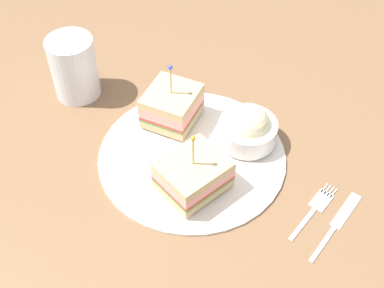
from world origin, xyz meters
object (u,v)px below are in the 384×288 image
at_px(plate, 192,155).
at_px(sandwich_half_back, 193,174).
at_px(sandwich_half_front, 172,106).
at_px(knife, 338,222).
at_px(fork, 317,206).
at_px(drink_glass, 74,69).
at_px(coleslaw_bowl, 247,126).

distance_m(plate, sandwich_half_back, 0.07).
height_order(sandwich_half_front, knife, sandwich_half_front).
bearing_deg(fork, plate, 43.10).
bearing_deg(drink_glass, sandwich_half_back, -155.78).
distance_m(coleslaw_bowl, knife, 0.19).
height_order(drink_glass, knife, drink_glass).
xyz_separation_m(sandwich_half_front, fork, (-0.23, -0.14, -0.03)).
distance_m(sandwich_half_front, fork, 0.27).
bearing_deg(fork, knife, -156.00).
relative_size(drink_glass, fork, 1.03).
relative_size(plate, drink_glass, 2.66).
height_order(plate, fork, plate).
bearing_deg(drink_glass, coleslaw_bowl, -131.51).
bearing_deg(plate, sandwich_half_front, 4.03).
height_order(plate, coleslaw_bowl, coleslaw_bowl).
bearing_deg(sandwich_half_back, plate, -17.50).
bearing_deg(drink_glass, knife, -143.05).
relative_size(sandwich_half_front, fork, 1.07).
relative_size(plate, coleslaw_bowl, 3.18).
distance_m(plate, knife, 0.23).
bearing_deg(coleslaw_bowl, drink_glass, 48.49).
distance_m(plate, fork, 0.20).
bearing_deg(plate, knife, -139.80).
xyz_separation_m(plate, sandwich_half_back, (-0.06, 0.02, 0.03)).
bearing_deg(sandwich_half_back, drink_glass, 24.22).
xyz_separation_m(sandwich_half_back, fork, (-0.09, -0.16, -0.03)).
relative_size(plate, sandwich_half_back, 2.56).
xyz_separation_m(plate, drink_glass, (0.20, 0.14, 0.05)).
bearing_deg(plate, coleslaw_bowl, -88.05).
xyz_separation_m(sandwich_half_back, drink_glass, (0.26, 0.12, 0.02)).
xyz_separation_m(sandwich_half_front, drink_glass, (0.12, 0.13, 0.01)).
xyz_separation_m(drink_glass, fork, (-0.35, -0.27, -0.05)).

